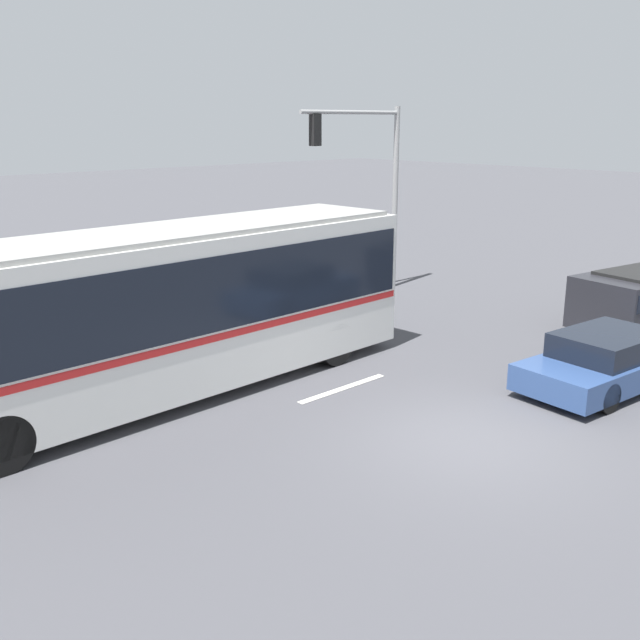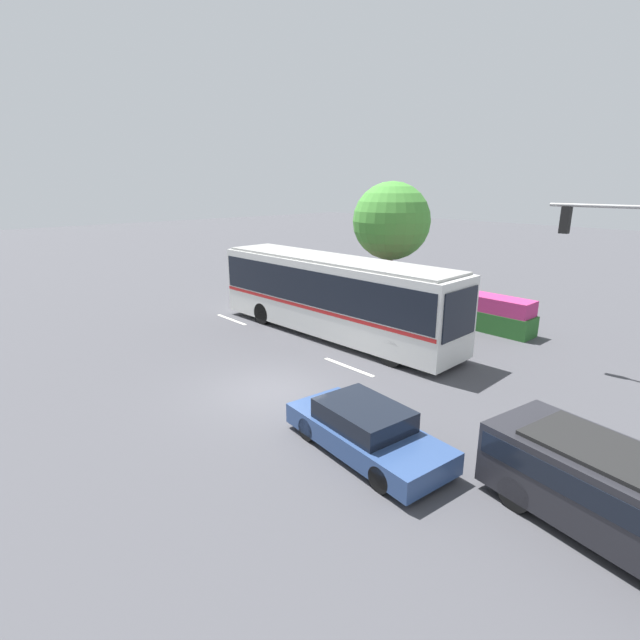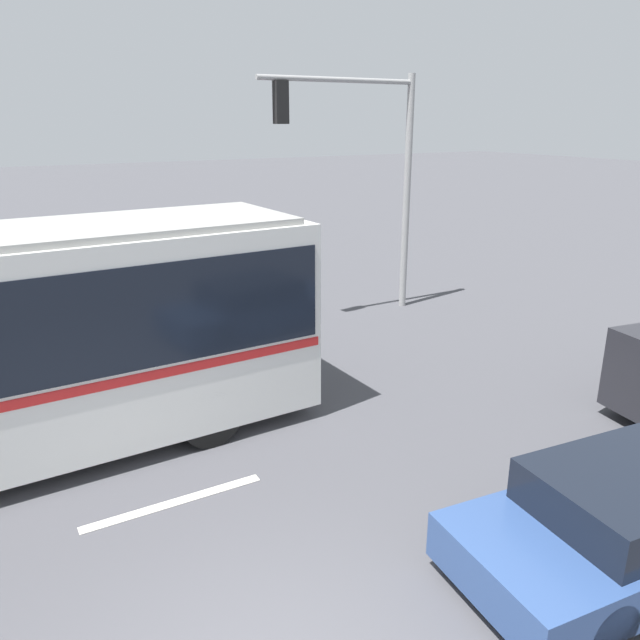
% 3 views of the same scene
% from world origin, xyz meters
% --- Properties ---
extents(ground_plane, '(140.00, 140.00, 0.00)m').
position_xyz_m(ground_plane, '(0.00, 0.00, 0.00)').
color(ground_plane, '#444449').
extents(city_bus, '(12.10, 2.86, 3.38)m').
position_xyz_m(city_bus, '(-2.91, 5.44, 1.92)').
color(city_bus, silver).
rests_on(city_bus, ground).
extents(sedan_foreground, '(4.53, 2.22, 1.20)m').
position_xyz_m(sedan_foreground, '(4.38, -0.45, 0.57)').
color(sedan_foreground, navy).
rests_on(sedan_foreground, ground).
extents(traffic_light_pole, '(4.21, 0.24, 5.86)m').
position_xyz_m(traffic_light_pole, '(7.23, 9.03, 3.89)').
color(traffic_light_pole, gray).
rests_on(traffic_light_pole, ground).
extents(flowering_hedge, '(10.38, 1.23, 1.57)m').
position_xyz_m(flowering_hedge, '(-1.94, 11.18, 0.77)').
color(flowering_hedge, '#286028').
rests_on(flowering_hedge, ground).
extents(lane_stripe_mid, '(2.40, 0.16, 0.01)m').
position_xyz_m(lane_stripe_mid, '(0.22, 3.25, 0.01)').
color(lane_stripe_mid, silver).
rests_on(lane_stripe_mid, ground).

